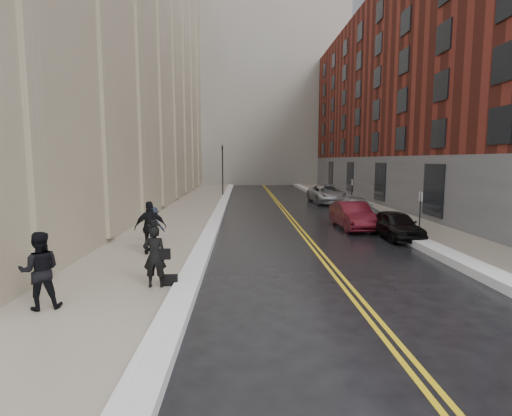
{
  "coord_description": "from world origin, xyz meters",
  "views": [
    {
      "loc": [
        -0.58,
        -10.62,
        3.75
      ],
      "look_at": [
        0.01,
        7.05,
        1.6
      ],
      "focal_mm": 28.0,
      "sensor_mm": 36.0,
      "label": 1
    }
  ],
  "objects": [
    {
      "name": "snow_ridge_left",
      "position": [
        -2.2,
        16.0,
        0.13
      ],
      "size": [
        0.7,
        60.8,
        0.26
      ],
      "primitive_type": "cube",
      "color": "white",
      "rests_on": "ground"
    },
    {
      "name": "lane_stripe_a",
      "position": [
        2.38,
        16.0,
        0.0
      ],
      "size": [
        0.12,
        64.0,
        0.01
      ],
      "primitive_type": "cube",
      "color": "gold",
      "rests_on": "ground"
    },
    {
      "name": "pedestrian_c",
      "position": [
        -4.11,
        4.54,
        1.17
      ],
      "size": [
        1.28,
        0.81,
        2.03
      ],
      "primitive_type": "imported",
      "rotation": [
        0.0,
        0.0,
        3.42
      ],
      "color": "black",
      "rests_on": "sidewalk_left"
    },
    {
      "name": "car_silver_near",
      "position": [
        6.8,
        14.73,
        0.64
      ],
      "size": [
        1.94,
        4.48,
        1.28
      ],
      "primitive_type": "imported",
      "rotation": [
        0.0,
        0.0,
        0.03
      ],
      "color": "#9DA0A4",
      "rests_on": "ground"
    },
    {
      "name": "lane_stripe_b",
      "position": [
        2.62,
        16.0,
        0.0
      ],
      "size": [
        0.12,
        64.0,
        0.01
      ],
      "primitive_type": "cube",
      "color": "gold",
      "rests_on": "ground"
    },
    {
      "name": "tower_far_center",
      "position": [
        1.0,
        56.0,
        26.0
      ],
      "size": [
        28.0,
        16.0,
        52.0
      ],
      "primitive_type": "cube",
      "color": "gray",
      "rests_on": "ground"
    },
    {
      "name": "pedestrian_a",
      "position": [
        -5.47,
        -1.12,
        1.1
      ],
      "size": [
        1.11,
        0.99,
        1.9
      ],
      "primitive_type": "imported",
      "rotation": [
        0.0,
        0.0,
        3.49
      ],
      "color": "black",
      "rests_on": "sidewalk_left"
    },
    {
      "name": "snow_ridge_right",
      "position": [
        7.15,
        16.0,
        0.15
      ],
      "size": [
        0.85,
        60.8,
        0.3
      ],
      "primitive_type": "cube",
      "color": "white",
      "rests_on": "ground"
    },
    {
      "name": "pedestrian_main",
      "position": [
        -3.07,
        0.47,
        1.04
      ],
      "size": [
        0.66,
        0.44,
        1.78
      ],
      "primitive_type": "imported",
      "rotation": [
        0.0,
        0.0,
        3.17
      ],
      "color": "black",
      "rests_on": "sidewalk_left"
    },
    {
      "name": "car_black",
      "position": [
        6.73,
        7.91,
        0.66
      ],
      "size": [
        1.7,
        3.95,
        1.33
      ],
      "primitive_type": "imported",
      "rotation": [
        0.0,
        0.0,
        0.03
      ],
      "color": "black",
      "rests_on": "ground"
    },
    {
      "name": "sidewalk_right",
      "position": [
        9.0,
        16.0,
        0.07
      ],
      "size": [
        3.0,
        64.0,
        0.15
      ],
      "primitive_type": "cube",
      "color": "gray",
      "rests_on": "ground"
    },
    {
      "name": "tower_far_right",
      "position": [
        14.0,
        66.0,
        22.0
      ],
      "size": [
        22.0,
        18.0,
        44.0
      ],
      "primitive_type": "cube",
      "color": "slate",
      "rests_on": "ground"
    },
    {
      "name": "sidewalk_left",
      "position": [
        -4.5,
        16.0,
        0.07
      ],
      "size": [
        4.0,
        64.0,
        0.15
      ],
      "primitive_type": "cube",
      "color": "gray",
      "rests_on": "ground"
    },
    {
      "name": "pedestrian_b",
      "position": [
        -4.44,
        6.43,
        0.94
      ],
      "size": [
        1.14,
        0.82,
        1.59
      ],
      "primitive_type": "imported",
      "rotation": [
        0.0,
        0.0,
        2.9
      ],
      "color": "black",
      "rests_on": "sidewalk_left"
    },
    {
      "name": "car_silver_far",
      "position": [
        6.8,
        23.62,
        0.79
      ],
      "size": [
        2.92,
        5.83,
        1.58
      ],
      "primitive_type": "imported",
      "rotation": [
        0.0,
        0.0,
        0.05
      ],
      "color": "#A6A9AE",
      "rests_on": "ground"
    },
    {
      "name": "parking_sign_far",
      "position": [
        7.9,
        20.0,
        1.36
      ],
      "size": [
        0.06,
        0.35,
        2.23
      ],
      "color": "black",
      "rests_on": "ground"
    },
    {
      "name": "building_right",
      "position": [
        17.5,
        23.0,
        9.0
      ],
      "size": [
        14.0,
        50.0,
        18.0
      ],
      "primitive_type": "cube",
      "color": "maroon",
      "rests_on": "ground"
    },
    {
      "name": "ground",
      "position": [
        0.0,
        0.0,
        0.0
      ],
      "size": [
        160.0,
        160.0,
        0.0
      ],
      "primitive_type": "plane",
      "color": "black",
      "rests_on": "ground"
    },
    {
      "name": "tower_far_left",
      "position": [
        -12.0,
        72.0,
        30.0
      ],
      "size": [
        22.0,
        18.0,
        60.0
      ],
      "primitive_type": "cube",
      "color": "slate",
      "rests_on": "ground"
    },
    {
      "name": "car_maroon",
      "position": [
        5.41,
        10.7,
        0.73
      ],
      "size": [
        1.71,
        4.47,
        1.46
      ],
      "primitive_type": "imported",
      "rotation": [
        0.0,
        0.0,
        0.04
      ],
      "color": "#4E0E17",
      "rests_on": "ground"
    },
    {
      "name": "traffic_signal",
      "position": [
        -2.6,
        30.0,
        3.08
      ],
      "size": [
        0.18,
        0.15,
        5.2
      ],
      "color": "black",
      "rests_on": "ground"
    },
    {
      "name": "parking_sign_near",
      "position": [
        7.9,
        8.0,
        1.36
      ],
      "size": [
        0.06,
        0.35,
        2.23
      ],
      "color": "black",
      "rests_on": "ground"
    }
  ]
}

